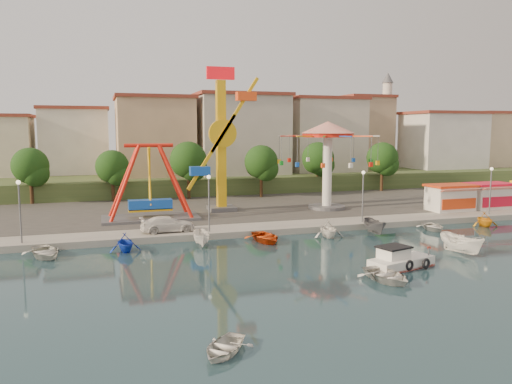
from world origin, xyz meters
name	(u,v)px	position (x,y,z in m)	size (l,w,h in m)	color
ground	(353,267)	(0.00, 0.00, 0.00)	(200.00, 200.00, 0.00)	#15313C
quay_deck	(197,181)	(0.00, 62.00, 0.30)	(200.00, 100.00, 0.60)	#9E998E
asphalt_pad	(242,202)	(0.00, 30.00, 0.60)	(90.00, 28.00, 0.01)	#4C4944
hill_terrace	(192,173)	(0.00, 67.00, 1.50)	(200.00, 60.00, 3.00)	#384C26
pirate_ship_ride	(150,184)	(-12.61, 21.07, 4.39)	(10.00, 5.00, 8.00)	#59595E
kamikaze_tower	(224,143)	(-3.79, 24.20, 8.53)	(5.84, 3.10, 16.50)	#59595E
wave_swinger	(328,145)	(8.26, 22.01, 8.20)	(11.60, 11.60, 10.40)	#59595E
booth_left	(450,197)	(21.49, 16.49, 2.16)	(5.40, 3.78, 3.08)	white
booth_mid	(489,195)	(27.10, 16.49, 2.16)	(5.40, 3.78, 3.08)	white
lamp_post_0	(20,213)	(-24.00, 13.00, 3.10)	(0.14, 0.14, 5.00)	#59595E
lamp_post_1	(209,205)	(-8.00, 13.00, 3.10)	(0.14, 0.14, 5.00)	#59595E
lamp_post_2	(363,198)	(8.00, 13.00, 3.10)	(0.14, 0.14, 5.00)	#59595E
lamp_post_3	(490,192)	(24.00, 13.00, 3.10)	(0.14, 0.14, 5.00)	#59595E
tree_0	(30,166)	(-26.00, 36.98, 5.47)	(4.60, 4.60, 7.19)	#382314
tree_1	(112,167)	(-16.00, 36.24, 5.20)	(4.35, 4.35, 6.80)	#382314
tree_2	(188,160)	(-6.00, 35.81, 5.92)	(5.02, 5.02, 7.85)	#382314
tree_3	(261,162)	(4.00, 34.36, 5.55)	(4.68, 4.68, 7.32)	#382314
tree_4	(318,158)	(14.00, 37.35, 5.75)	(4.86, 4.86, 7.60)	#382314
tree_5	(382,158)	(24.00, 35.54, 5.71)	(4.83, 4.83, 7.54)	#382314
building_1	(74,147)	(-21.33, 51.38, 7.32)	(12.33, 9.01, 8.63)	silver
building_2	(158,138)	(-8.19, 51.96, 8.62)	(11.95, 9.28, 11.23)	tan
building_3	(244,144)	(5.60, 48.80, 7.60)	(12.59, 10.50, 9.20)	beige
building_4	(310,143)	(19.07, 52.20, 7.62)	(10.75, 9.23, 9.24)	beige
building_5	(380,138)	(32.37, 50.33, 8.61)	(12.77, 10.96, 11.21)	tan
building_6	(439,134)	(44.15, 48.77, 9.18)	(8.23, 8.98, 12.36)	silver
building_7	(471,143)	(56.03, 53.70, 7.38)	(11.59, 10.93, 8.76)	beige
minaret	(387,117)	(36.00, 54.00, 12.55)	(2.80, 2.80, 18.00)	silver
cabin_motorboat	(400,262)	(3.08, -1.25, 0.48)	(5.38, 3.16, 1.78)	white
rowboat_a	(387,275)	(0.41, -3.80, 0.41)	(2.86, 4.00, 0.83)	silver
rowboat_b	(223,347)	(-12.50, -11.10, 0.31)	(2.12, 2.98, 0.62)	silver
skiff	(462,244)	(10.23, 0.85, 0.83)	(1.63, 4.32, 1.67)	white
van	(168,224)	(-11.72, 14.00, 1.32)	(2.02, 4.97, 1.44)	white
moored_boat_0	(45,252)	(-21.92, 9.80, 0.43)	(2.98, 4.18, 0.86)	silver
moored_boat_1	(125,242)	(-15.78, 9.80, 0.78)	(2.55, 2.96, 1.56)	#1639C7
moored_boat_2	(202,238)	(-9.37, 9.80, 0.69)	(1.35, 3.58, 1.38)	silver
moored_boat_3	(265,237)	(-3.55, 9.80, 0.44)	(3.00, 4.21, 0.87)	#CF4110
moored_boat_4	(328,229)	(2.65, 9.80, 0.84)	(2.74, 3.17, 1.67)	white
moored_boat_5	(375,227)	(7.57, 9.80, 0.75)	(1.46, 3.87, 1.49)	#545358
moored_boat_6	(433,226)	(14.21, 9.80, 0.37)	(2.52, 3.53, 0.73)	silver
moored_boat_7	(485,219)	(20.52, 9.80, 0.77)	(2.54, 2.94, 1.55)	orange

